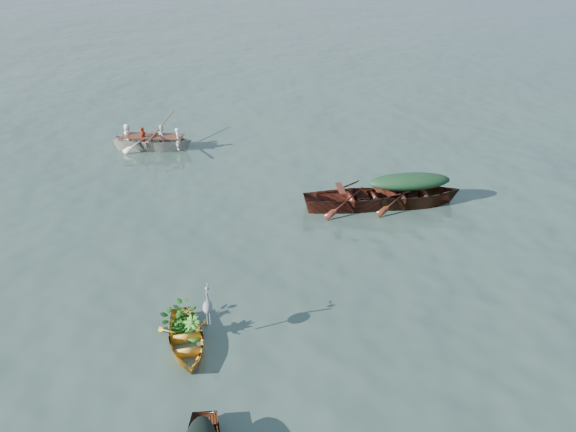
% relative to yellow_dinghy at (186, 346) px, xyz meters
% --- Properties ---
extents(ground, '(140.00, 140.00, 0.00)m').
position_rel_yellow_dinghy_xyz_m(ground, '(2.56, 1.88, 0.00)').
color(ground, '#364C41').
rests_on(ground, ground).
extents(yellow_dinghy, '(1.70, 2.91, 0.71)m').
position_rel_yellow_dinghy_xyz_m(yellow_dinghy, '(0.00, 0.00, 0.00)').
color(yellow_dinghy, gold).
rests_on(yellow_dinghy, ground).
extents(green_tarp_boat, '(5.04, 1.83, 1.19)m').
position_rel_yellow_dinghy_xyz_m(green_tarp_boat, '(6.67, 6.54, 0.00)').
color(green_tarp_boat, '#481C11').
rests_on(green_tarp_boat, ground).
extents(open_wooden_boat, '(5.03, 1.81, 1.19)m').
position_rel_yellow_dinghy_xyz_m(open_wooden_boat, '(4.98, 6.44, 0.00)').
color(open_wooden_boat, '#5B2016').
rests_on(open_wooden_boat, ground).
extents(rowed_boat, '(4.66, 1.96, 1.09)m').
position_rel_yellow_dinghy_xyz_m(rowed_boat, '(-2.50, 12.14, 0.00)').
color(rowed_boat, silver).
rests_on(rowed_boat, ground).
extents(green_tarp_cover, '(2.77, 1.01, 0.52)m').
position_rel_yellow_dinghy_xyz_m(green_tarp_cover, '(6.67, 6.54, 0.86)').
color(green_tarp_cover, '#183C1E').
rests_on(green_tarp_cover, green_tarp_boat).
extents(thwart_benches, '(2.52, 1.06, 0.04)m').
position_rel_yellow_dinghy_xyz_m(thwart_benches, '(4.98, 6.44, 0.62)').
color(thwart_benches, '#43170F').
rests_on(thwart_benches, open_wooden_boat).
extents(heron, '(0.35, 0.45, 0.92)m').
position_rel_yellow_dinghy_xyz_m(heron, '(0.53, 0.16, 0.81)').
color(heron, gray).
rests_on(heron, yellow_dinghy).
extents(dinghy_weeds, '(0.86, 1.02, 0.60)m').
position_rel_yellow_dinghy_xyz_m(dinghy_weeds, '(-0.08, 0.54, 0.65)').
color(dinghy_weeds, '#2A6319').
rests_on(dinghy_weeds, yellow_dinghy).
extents(rowers, '(3.30, 1.64, 0.76)m').
position_rel_yellow_dinghy_xyz_m(rowers, '(-2.50, 12.14, 0.92)').
color(rowers, white).
rests_on(rowers, rowed_boat).
extents(oars, '(0.95, 2.66, 0.06)m').
position_rel_yellow_dinghy_xyz_m(oars, '(-2.50, 12.14, 0.57)').
color(oars, brown).
rests_on(oars, rowed_boat).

